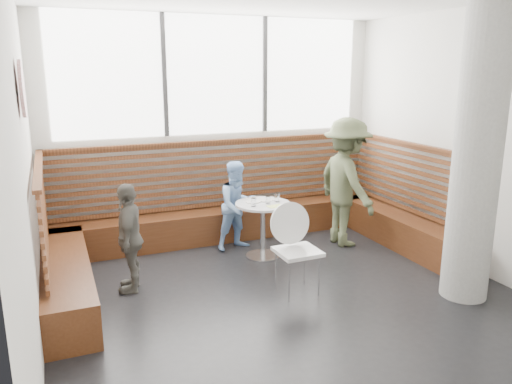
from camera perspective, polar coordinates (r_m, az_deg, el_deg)
name	(u,v)px	position (r m, az deg, el deg)	size (l,w,h in m)	color
room	(293,156)	(5.10, 4.30, 4.07)	(5.00, 5.00, 3.20)	silver
booth	(235,221)	(6.96, -2.44, -3.32)	(5.00, 2.50, 1.44)	#462411
concrete_column	(477,154)	(5.73, 23.98, 3.98)	(0.50, 0.50, 3.20)	gray
wall_art	(22,89)	(4.88, -25.18, 10.63)	(0.50, 0.50, 0.03)	white
cafe_table	(263,218)	(6.62, 0.79, -3.05)	(0.73, 0.73, 0.75)	silver
cafe_chair	(295,241)	(5.63, 4.43, -5.59)	(0.48, 0.47, 1.01)	white
adult_man	(346,182)	(7.15, 10.28, 1.09)	(1.18, 0.68, 1.82)	#4F583B
child_back	(238,206)	(6.92, -2.11, -1.57)	(0.61, 0.47, 1.25)	#89B4ED
child_left	(130,237)	(5.80, -14.23, -5.06)	(0.73, 0.31, 1.25)	#5D5B54
plate_near	(253,202)	(6.60, -0.36, -1.11)	(0.20, 0.20, 0.01)	white
plate_far	(265,200)	(6.68, 1.04, -0.91)	(0.22, 0.22, 0.02)	white
glass_left	(254,202)	(6.40, -0.28, -1.15)	(0.07, 0.07, 0.11)	white
glass_mid	(268,200)	(6.51, 1.39, -0.93)	(0.06, 0.06, 0.10)	white
glass_right	(277,198)	(6.63, 2.40, -0.64)	(0.07, 0.07, 0.11)	white
menu_card	(275,206)	(6.41, 2.19, -1.63)	(0.20, 0.14, 0.00)	#A5C64C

